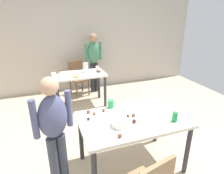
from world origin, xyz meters
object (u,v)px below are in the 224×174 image
(chair_far_table, at_px, (78,76))
(dining_table_far, at_px, (80,79))
(person_adult_far, at_px, (94,58))
(soda_can, at_px, (175,117))
(person_girl_near, at_px, (54,127))
(mixing_bowl, at_px, (121,123))
(dining_table_near, at_px, (133,124))
(pitcher_far, at_px, (86,68))

(chair_far_table, bearing_deg, dining_table_far, -96.00)
(person_adult_far, bearing_deg, soda_can, -86.14)
(chair_far_table, relative_size, person_girl_near, 0.62)
(person_adult_far, distance_m, soda_can, 3.04)
(person_adult_far, distance_m, mixing_bowl, 2.94)
(dining_table_near, bearing_deg, mixing_bowl, -152.49)
(person_girl_near, height_order, soda_can, person_girl_near)
(pitcher_far, bearing_deg, person_girl_near, -111.18)
(person_girl_near, bearing_deg, dining_table_far, 72.18)
(chair_far_table, distance_m, mixing_bowl, 2.88)
(soda_can, xyz_separation_m, pitcher_far, (-0.56, 2.39, 0.05))
(dining_table_near, distance_m, dining_table_far, 2.11)
(dining_table_far, bearing_deg, person_girl_near, -107.82)
(mixing_bowl, xyz_separation_m, pitcher_far, (0.10, 2.26, 0.07))
(chair_far_table, bearing_deg, person_adult_far, 4.94)
(pitcher_far, bearing_deg, person_adult_far, 61.09)
(dining_table_far, relative_size, person_adult_far, 0.74)
(chair_far_table, relative_size, person_adult_far, 0.57)
(dining_table_far, height_order, person_girl_near, person_girl_near)
(dining_table_far, height_order, person_adult_far, person_adult_far)
(dining_table_near, height_order, mixing_bowl, mixing_bowl)
(soda_can, distance_m, pitcher_far, 2.45)
(soda_can, bearing_deg, dining_table_near, 151.62)
(person_adult_far, distance_m, pitcher_far, 0.74)
(person_adult_far, xyz_separation_m, pitcher_far, (-0.36, -0.65, -0.06))
(person_adult_far, xyz_separation_m, soda_can, (0.20, -3.03, -0.10))
(dining_table_near, xyz_separation_m, chair_far_table, (-0.21, 2.76, -0.16))
(person_adult_far, bearing_deg, pitcher_far, -118.91)
(dining_table_near, relative_size, person_girl_near, 0.95)
(soda_can, relative_size, pitcher_far, 0.56)
(person_girl_near, height_order, pitcher_far, person_girl_near)
(person_girl_near, height_order, person_adult_far, person_adult_far)
(mixing_bowl, bearing_deg, soda_can, -11.09)
(person_girl_near, bearing_deg, dining_table_near, 0.62)
(dining_table_near, bearing_deg, dining_table_far, 97.49)
(pitcher_far, bearing_deg, soda_can, -76.72)
(dining_table_far, xyz_separation_m, pitcher_far, (0.16, 0.05, 0.23))
(dining_table_near, height_order, person_adult_far, person_adult_far)
(dining_table_near, height_order, chair_far_table, chair_far_table)
(person_girl_near, relative_size, pitcher_far, 6.46)
(dining_table_near, bearing_deg, person_girl_near, -179.38)
(dining_table_near, bearing_deg, person_adult_far, 85.07)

